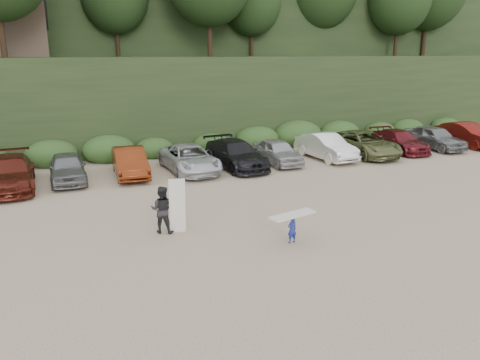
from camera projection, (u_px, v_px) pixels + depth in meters
name	position (u px, v px, depth m)	size (l,w,h in m)	color
ground	(308.00, 230.00, 17.15)	(120.00, 120.00, 0.00)	tan
hillside_backdrop	(126.00, 1.00, 46.20)	(90.00, 41.50, 28.00)	black
parked_cars	(219.00, 156.00, 25.93)	(39.28, 5.53, 1.60)	#9E9FA3
child_surfer	(292.00, 223.00, 15.82)	(1.80, 0.87, 1.04)	navy
adult_surfer	(163.00, 209.00, 16.71)	(1.32, 0.98, 2.04)	black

